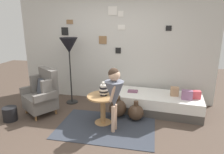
# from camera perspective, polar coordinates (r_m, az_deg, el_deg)

# --- Properties ---
(ground_plane) EXTENTS (12.00, 12.00, 0.00)m
(ground_plane) POSITION_cam_1_polar(r_m,az_deg,el_deg) (3.70, -5.48, -16.67)
(ground_plane) COLOR #4C3D33
(gallery_wall) EXTENTS (4.80, 0.12, 2.60)m
(gallery_wall) POSITION_cam_1_polar(r_m,az_deg,el_deg) (5.07, 0.62, 8.05)
(gallery_wall) COLOR beige
(gallery_wall) RESTS_ON ground
(rug) EXTENTS (1.82, 1.23, 0.01)m
(rug) POSITION_cam_1_polar(r_m,az_deg,el_deg) (4.02, -1.60, -13.70)
(rug) COLOR #333842
(rug) RESTS_ON ground
(armchair) EXTENTS (0.90, 0.85, 0.97)m
(armchair) POSITION_cam_1_polar(r_m,az_deg,el_deg) (4.66, -18.78, -4.45)
(armchair) COLOR olive
(armchair) RESTS_ON ground
(daybed) EXTENTS (1.97, 0.98, 0.40)m
(daybed) POSITION_cam_1_polar(r_m,az_deg,el_deg) (4.67, 12.28, -7.04)
(daybed) COLOR #4C4742
(daybed) RESTS_ON ground
(pillow_head) EXTENTS (0.22, 0.13, 0.17)m
(pillow_head) POSITION_cam_1_polar(r_m,az_deg,el_deg) (4.57, 22.14, -4.57)
(pillow_head) COLOR #D64C56
(pillow_head) RESTS_ON daybed
(pillow_mid) EXTENTS (0.22, 0.13, 0.19)m
(pillow_mid) POSITION_cam_1_polar(r_m,az_deg,el_deg) (4.46, 20.17, -4.70)
(pillow_mid) COLOR gray
(pillow_mid) RESTS_ON daybed
(pillow_back) EXTENTS (0.17, 0.12, 0.19)m
(pillow_back) POSITION_cam_1_polar(r_m,az_deg,el_deg) (4.59, 17.02, -3.86)
(pillow_back) COLOR tan
(pillow_back) RESTS_ON daybed
(side_table) EXTENTS (0.60, 0.60, 0.58)m
(side_table) POSITION_cam_1_polar(r_m,az_deg,el_deg) (3.99, -2.56, -7.35)
(side_table) COLOR tan
(side_table) RESTS_ON ground
(vase_striped) EXTENTS (0.18, 0.18, 0.27)m
(vase_striped) POSITION_cam_1_polar(r_m,az_deg,el_deg) (3.90, -2.33, -3.61)
(vase_striped) COLOR black
(vase_striped) RESTS_ON side_table
(floor_lamp) EXTENTS (0.42, 0.42, 1.58)m
(floor_lamp) POSITION_cam_1_polar(r_m,az_deg,el_deg) (4.86, -11.89, 8.08)
(floor_lamp) COLOR black
(floor_lamp) RESTS_ON ground
(person_child) EXTENTS (0.34, 0.34, 1.19)m
(person_child) POSITION_cam_1_polar(r_m,az_deg,el_deg) (3.58, 0.62, -4.08)
(person_child) COLOR #D8AD8E
(person_child) RESTS_ON ground
(book_on_daybed) EXTENTS (0.22, 0.16, 0.03)m
(book_on_daybed) POSITION_cam_1_polar(r_m,az_deg,el_deg) (4.66, 5.81, -3.96)
(book_on_daybed) COLOR #764760
(book_on_daybed) RESTS_ON daybed
(demijohn_near) EXTENTS (0.37, 0.37, 0.46)m
(demijohn_near) POSITION_cam_1_polar(r_m,az_deg,el_deg) (4.35, 1.60, -8.59)
(demijohn_near) COLOR #473323
(demijohn_near) RESTS_ON ground
(demijohn_far) EXTENTS (0.32, 0.32, 0.41)m
(demijohn_far) POSITION_cam_1_polar(r_m,az_deg,el_deg) (4.24, 6.63, -9.72)
(demijohn_far) COLOR #473323
(demijohn_far) RESTS_ON ground
(magazine_basket) EXTENTS (0.28, 0.28, 0.28)m
(magazine_basket) POSITION_cam_1_polar(r_m,az_deg,el_deg) (4.68, -26.54, -9.17)
(magazine_basket) COLOR black
(magazine_basket) RESTS_ON ground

